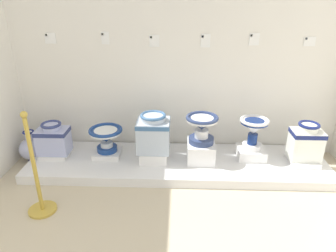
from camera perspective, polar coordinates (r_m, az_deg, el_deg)
wall_back at (r=3.88m, az=2.11°, el=16.98°), size 4.38×0.06×3.17m
display_platform at (r=3.88m, az=1.74°, el=-6.96°), size 3.67×0.91×0.11m
plinth_block_leftmost at (r=4.18m, az=-20.09°, el=-4.88°), size 0.34×0.30×0.05m
antique_toilet_leftmost at (r=4.08m, az=-20.52°, el=-2.07°), size 0.39×0.27×0.40m
plinth_block_rightmost at (r=4.00m, az=-11.14°, el=-4.97°), size 0.34×0.30×0.07m
antique_toilet_rightmost at (r=3.89m, az=-11.42°, el=-1.82°), size 0.42×0.42×0.31m
plinth_block_tall_cobalt at (r=3.83m, az=-2.63°, el=-5.30°), size 0.33×0.36×0.13m
antique_toilet_tall_cobalt at (r=3.69m, az=-2.72°, el=-1.10°), size 0.40×0.34×0.47m
plinth_block_central_ornate at (r=3.81m, az=6.08°, el=-4.65°), size 0.33×0.38×0.24m
antique_toilet_central_ornate at (r=3.67m, az=6.30°, el=0.10°), size 0.39×0.39×0.34m
plinth_block_squat_floral at (r=4.01m, az=15.09°, el=-4.80°), size 0.34×0.31×0.13m
antique_toilet_squat_floral at (r=3.87m, az=15.60°, el=-0.38°), size 0.35×0.35×0.40m
plinth_block_pale_glazed at (r=4.12m, az=23.63°, el=-5.81°), size 0.32×0.36×0.06m
antique_toilet_pale_glazed at (r=4.01m, az=24.22°, el=-2.56°), size 0.36×0.26×0.46m
info_placard_first at (r=4.17m, az=-21.01°, el=14.98°), size 0.14×0.01×0.13m
info_placard_second at (r=3.96m, az=-11.58°, el=15.71°), size 0.09×0.01×0.15m
info_placard_third at (r=3.87m, az=-2.56°, el=15.52°), size 0.12×0.01×0.14m
info_placard_fourth at (r=3.87m, az=6.97°, el=15.45°), size 0.12×0.01×0.16m
info_placard_fifth at (r=3.95m, az=15.69°, el=15.26°), size 0.12×0.01×0.14m
info_placard_sixth at (r=4.15m, az=24.76°, el=14.07°), size 0.14×0.01×0.11m
decorative_vase_spare at (r=4.35m, az=-24.00°, el=-3.79°), size 0.31×0.31×0.42m
stanchion_post_near_left at (r=3.29m, az=-22.99°, el=-10.09°), size 0.28×0.28×1.07m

